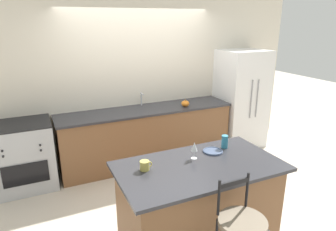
% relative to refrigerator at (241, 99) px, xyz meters
% --- Properties ---
extents(ground_plane, '(18.00, 18.00, 0.00)m').
position_rel_refrigerator_xyz_m(ground_plane, '(-1.88, -0.34, -0.90)').
color(ground_plane, beige).
extents(wall_back, '(6.00, 0.07, 2.70)m').
position_rel_refrigerator_xyz_m(wall_back, '(-1.88, 0.38, 0.45)').
color(wall_back, beige).
rests_on(wall_back, ground_plane).
extents(back_counter, '(2.88, 0.70, 0.94)m').
position_rel_refrigerator_xyz_m(back_counter, '(-1.88, 0.05, -0.43)').
color(back_counter, brown).
rests_on(back_counter, ground_plane).
extents(sink_faucet, '(0.02, 0.13, 0.22)m').
position_rel_refrigerator_xyz_m(sink_faucet, '(-1.88, 0.25, 0.17)').
color(sink_faucet, '#ADAFB5').
rests_on(sink_faucet, back_counter).
extents(kitchen_island, '(1.68, 0.93, 0.94)m').
position_rel_refrigerator_xyz_m(kitchen_island, '(-2.09, -2.04, -0.43)').
color(kitchen_island, brown).
rests_on(kitchen_island, ground_plane).
extents(refrigerator, '(0.82, 0.75, 1.81)m').
position_rel_refrigerator_xyz_m(refrigerator, '(0.00, 0.00, 0.00)').
color(refrigerator, white).
rests_on(refrigerator, ground_plane).
extents(oven_range, '(0.80, 0.71, 0.97)m').
position_rel_refrigerator_xyz_m(oven_range, '(-3.75, 0.02, -0.42)').
color(oven_range, '#ADAFB5').
rests_on(oven_range, ground_plane).
extents(dinner_plate, '(0.22, 0.22, 0.02)m').
position_rel_refrigerator_xyz_m(dinner_plate, '(-1.80, -1.83, 0.04)').
color(dinner_plate, '#425170').
rests_on(dinner_plate, kitchen_island).
extents(wine_glass, '(0.07, 0.07, 0.18)m').
position_rel_refrigerator_xyz_m(wine_glass, '(-2.07, -1.88, 0.16)').
color(wine_glass, white).
rests_on(wine_glass, kitchen_island).
extents(coffee_mug, '(0.13, 0.09, 0.09)m').
position_rel_refrigerator_xyz_m(coffee_mug, '(-2.63, -1.90, 0.08)').
color(coffee_mug, '#C1B251').
rests_on(coffee_mug, kitchen_island).
extents(tumbler_cup, '(0.07, 0.07, 0.15)m').
position_rel_refrigerator_xyz_m(tumbler_cup, '(-1.62, -1.79, 0.11)').
color(tumbler_cup, teal).
rests_on(tumbler_cup, kitchen_island).
extents(pumpkin_decoration, '(0.13, 0.13, 0.13)m').
position_rel_refrigerator_xyz_m(pumpkin_decoration, '(-1.24, -0.12, 0.09)').
color(pumpkin_decoration, orange).
rests_on(pumpkin_decoration, back_counter).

